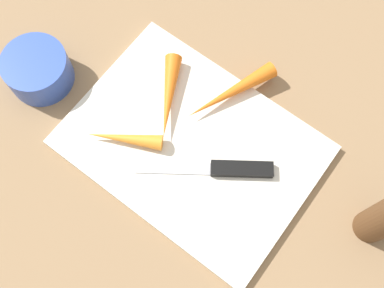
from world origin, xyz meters
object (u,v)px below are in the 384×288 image
object	(u,v)px
cutting_board	(192,145)
knife	(233,169)
carrot_medium	(169,96)
small_bowl	(38,70)
carrot_shortest	(125,139)
carrot_longest	(231,93)

from	to	relation	value
cutting_board	knife	world-z (taller)	knife
cutting_board	carrot_medium	distance (m)	0.08
cutting_board	carrot_medium	bearing A→B (deg)	-27.11
cutting_board	small_bowl	distance (m)	0.26
cutting_board	small_bowl	size ratio (longest dim) A/B	3.59
knife	carrot_shortest	distance (m)	0.16
carrot_longest	carrot_shortest	distance (m)	0.17
small_bowl	carrot_medium	bearing A→B (deg)	-155.17
cutting_board	carrot_shortest	world-z (taller)	carrot_shortest
carrot_medium	knife	bearing A→B (deg)	45.67
knife	carrot_longest	world-z (taller)	carrot_longest
knife	cutting_board	bearing A→B (deg)	-32.71
carrot_medium	small_bowl	distance (m)	0.21
cutting_board	knife	distance (m)	0.07
carrot_medium	small_bowl	size ratio (longest dim) A/B	1.32
carrot_longest	carrot_medium	distance (m)	0.09
cutting_board	small_bowl	world-z (taller)	small_bowl
carrot_medium	small_bowl	world-z (taller)	small_bowl
cutting_board	carrot_longest	distance (m)	0.10
carrot_medium	cutting_board	bearing A→B (deg)	31.71
cutting_board	carrot_shortest	distance (m)	0.10
carrot_longest	cutting_board	bearing A→B (deg)	21.29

